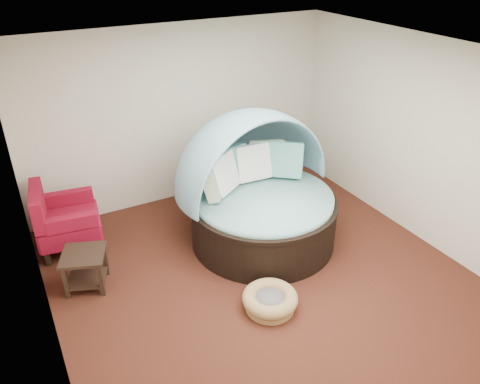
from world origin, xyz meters
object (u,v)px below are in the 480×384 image
canopy_daybed (259,184)px  pet_basket (270,300)px  red_armchair (63,220)px  side_table (85,265)px

canopy_daybed → pet_basket: bearing=-120.7°
canopy_daybed → red_armchair: canopy_daybed is taller
pet_basket → red_armchair: bearing=127.5°
canopy_daybed → pet_basket: 1.69m
canopy_daybed → red_armchair: 2.74m
red_armchair → side_table: (0.06, -0.98, -0.13)m
canopy_daybed → side_table: canopy_daybed is taller
red_armchair → side_table: 0.99m
side_table → pet_basket: bearing=-38.7°
pet_basket → red_armchair: 3.07m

